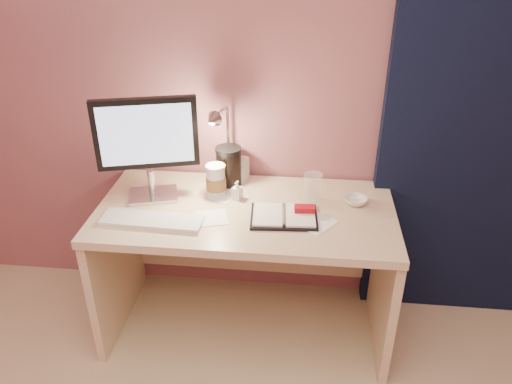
# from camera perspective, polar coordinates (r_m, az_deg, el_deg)

# --- Properties ---
(room) EXTENTS (3.50, 3.50, 3.50)m
(room) POSITION_cam_1_polar(r_m,az_deg,el_deg) (2.54, 21.78, 8.55)
(room) COLOR #C6B28E
(room) RESTS_ON ground
(desk) EXTENTS (1.40, 0.70, 0.73)m
(desk) POSITION_cam_1_polar(r_m,az_deg,el_deg) (2.53, -0.95, -5.48)
(desk) COLOR beige
(desk) RESTS_ON ground
(monitor) EXTENTS (0.46, 0.22, 0.50)m
(monitor) POSITION_cam_1_polar(r_m,az_deg,el_deg) (2.37, -12.38, 5.84)
(monitor) COLOR silver
(monitor) RESTS_ON desk
(keyboard) EXTENTS (0.46, 0.15, 0.02)m
(keyboard) POSITION_cam_1_polar(r_m,az_deg,el_deg) (2.29, -11.79, -3.17)
(keyboard) COLOR silver
(keyboard) RESTS_ON desk
(planner) EXTENTS (0.32, 0.25, 0.05)m
(planner) POSITION_cam_1_polar(r_m,az_deg,el_deg) (2.27, 3.41, -2.69)
(planner) COLOR black
(planner) RESTS_ON desk
(paper_a) EXTENTS (0.17, 0.17, 0.00)m
(paper_a) POSITION_cam_1_polar(r_m,az_deg,el_deg) (2.28, -5.05, -2.96)
(paper_a) COLOR white
(paper_a) RESTS_ON desk
(paper_b) EXTENTS (0.23, 0.23, 0.00)m
(paper_b) POSITION_cam_1_polar(r_m,az_deg,el_deg) (2.26, 6.61, -3.43)
(paper_b) COLOR white
(paper_b) RESTS_ON desk
(paper_c) EXTENTS (0.19, 0.19, 0.00)m
(paper_c) POSITION_cam_1_polar(r_m,az_deg,el_deg) (2.46, -3.71, -0.30)
(paper_c) COLOR white
(paper_c) RESTS_ON desk
(coffee_cup) EXTENTS (0.10, 0.10, 0.16)m
(coffee_cup) POSITION_cam_1_polar(r_m,az_deg,el_deg) (2.44, -4.60, 1.27)
(coffee_cup) COLOR silver
(coffee_cup) RESTS_ON desk
(clear_cup) EXTENTS (0.09, 0.09, 0.15)m
(clear_cup) POSITION_cam_1_polar(r_m,az_deg,el_deg) (2.37, 6.48, 0.36)
(clear_cup) COLOR white
(clear_cup) RESTS_ON desk
(bowl) EXTENTS (0.13, 0.13, 0.03)m
(bowl) POSITION_cam_1_polar(r_m,az_deg,el_deg) (2.42, 11.34, -0.99)
(bowl) COLOR silver
(bowl) RESTS_ON desk
(lotion_bottle) EXTENTS (0.06, 0.06, 0.09)m
(lotion_bottle) POSITION_cam_1_polar(r_m,az_deg,el_deg) (2.40, -2.15, 0.19)
(lotion_bottle) COLOR silver
(lotion_bottle) RESTS_ON desk
(dark_jar) EXTENTS (0.13, 0.13, 0.18)m
(dark_jar) POSITION_cam_1_polar(r_m,az_deg,el_deg) (2.53, -3.12, 2.76)
(dark_jar) COLOR black
(dark_jar) RESTS_ON desk
(product_box) EXTENTS (0.11, 0.10, 0.13)m
(product_box) POSITION_cam_1_polar(r_m,az_deg,el_deg) (2.57, -1.99, 2.61)
(product_box) COLOR silver
(product_box) RESTS_ON desk
(desk_lamp) EXTENTS (0.14, 0.26, 0.42)m
(desk_lamp) POSITION_cam_1_polar(r_m,az_deg,el_deg) (2.41, -2.94, 5.97)
(desk_lamp) COLOR silver
(desk_lamp) RESTS_ON desk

